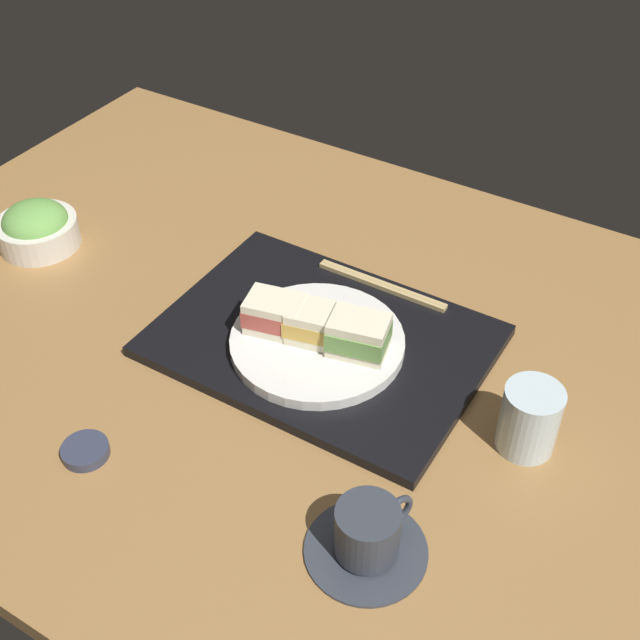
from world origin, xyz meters
TOP-DOWN VIEW (x-y plane):
  - ground_plane at (0.00, 0.00)cm, footprint 140.00×100.00cm
  - serving_tray at (-5.39, -1.45)cm, footprint 44.35×32.16cm
  - sandwich_plate at (-5.93, 0.72)cm, footprint 23.82×23.82cm
  - sandwich_near at (-11.85, -0.47)cm, footprint 8.84×7.42cm
  - sandwich_middle at (-5.93, 0.72)cm, footprint 9.23×7.22cm
  - sandwich_far at (-0.02, 1.91)cm, footprint 8.99×7.14cm
  - salad_bowl at (45.82, 1.58)cm, footprint 12.83×12.83cm
  - chopsticks_pair at (-7.32, -15.32)cm, footprint 20.76×1.41cm
  - coffee_cup at (-26.80, 24.45)cm, footprint 13.69×13.69cm
  - drinking_glass at (-35.96, 0.98)cm, footprint 7.23×7.23cm
  - small_sauce_dish at (9.04, 30.31)cm, footprint 5.83×5.83cm

SIDE VIEW (x-z plane):
  - ground_plane at x=0.00cm, z-range -3.00..0.00cm
  - small_sauce_dish at x=9.04cm, z-range 0.00..1.37cm
  - serving_tray at x=-5.39cm, z-range 0.00..1.63cm
  - chopsticks_pair at x=-7.32cm, z-range 1.63..2.33cm
  - sandwich_plate at x=-5.93cm, z-range 1.63..3.26cm
  - coffee_cup at x=-26.80cm, z-range -0.56..6.53cm
  - salad_bowl at x=45.82cm, z-range -0.41..6.89cm
  - drinking_glass at x=-35.96cm, z-range 0.00..9.08cm
  - sandwich_middle at x=-5.93cm, z-range 3.26..8.21cm
  - sandwich_far at x=-0.02cm, z-range 3.26..8.31cm
  - sandwich_near at x=-11.85cm, z-range 3.26..8.67cm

